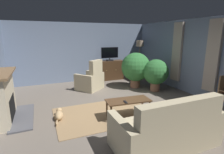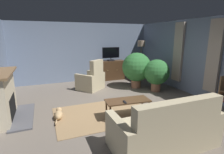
% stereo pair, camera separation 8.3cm
% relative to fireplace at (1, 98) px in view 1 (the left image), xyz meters
% --- Properties ---
extents(ground_plane, '(6.73, 7.50, 0.04)m').
position_rel_fireplace_xyz_m(ground_plane, '(2.79, -0.32, -0.60)').
color(ground_plane, '#665B51').
extents(wall_back, '(6.73, 0.10, 2.60)m').
position_rel_fireplace_xyz_m(wall_back, '(2.79, 3.18, 0.72)').
color(wall_back, slate).
rests_on(wall_back, ground_plane).
extents(wall_right_with_window, '(0.10, 7.50, 2.60)m').
position_rel_fireplace_xyz_m(wall_right_with_window, '(5.90, -0.32, 0.72)').
color(wall_right_with_window, slate).
rests_on(wall_right_with_window, ground_plane).
extents(curtain_panel_near, '(0.10, 0.44, 2.18)m').
position_rel_fireplace_xyz_m(curtain_panel_near, '(5.79, -0.98, 0.85)').
color(curtain_panel_near, '#B2A393').
extents(curtain_panel_far, '(0.10, 0.44, 2.18)m').
position_rel_fireplace_xyz_m(curtain_panel_far, '(5.79, 0.52, 0.85)').
color(curtain_panel_far, '#B2A393').
extents(rug_central, '(2.53, 1.71, 0.01)m').
position_rel_fireplace_xyz_m(rug_central, '(2.40, -0.60, -0.57)').
color(rug_central, '#8E704C').
rests_on(rug_central, ground_plane).
extents(fireplace, '(0.95, 1.58, 1.20)m').
position_rel_fireplace_xyz_m(fireplace, '(0.00, 0.00, 0.00)').
color(fireplace, '#4C4C51').
rests_on(fireplace, ground_plane).
extents(tv_cabinet, '(1.28, 0.47, 0.90)m').
position_rel_fireplace_xyz_m(tv_cabinet, '(3.95, 2.83, -0.15)').
color(tv_cabinet, black).
rests_on(tv_cabinet, ground_plane).
extents(television, '(0.82, 0.20, 0.62)m').
position_rel_fireplace_xyz_m(television, '(3.95, 2.77, 0.66)').
color(television, black).
rests_on(television, tv_cabinet).
extents(coffee_table, '(1.15, 0.57, 0.47)m').
position_rel_fireplace_xyz_m(coffee_table, '(2.90, -1.02, -0.16)').
color(coffee_table, '#4C331E').
rests_on(coffee_table, ground_plane).
extents(tv_remote, '(0.07, 0.18, 0.02)m').
position_rel_fireplace_xyz_m(tv_remote, '(2.75, -1.16, -0.10)').
color(tv_remote, black).
rests_on(tv_remote, coffee_table).
extents(sofa_floral, '(1.98, 0.93, 1.03)m').
position_rel_fireplace_xyz_m(sofa_floral, '(3.00, -2.38, -0.24)').
color(sofa_floral, tan).
rests_on(sofa_floral, ground_plane).
extents(armchair_beside_cabinet, '(1.19, 1.18, 1.16)m').
position_rel_fireplace_xyz_m(armchair_beside_cabinet, '(2.69, 1.65, -0.22)').
color(armchair_beside_cabinet, tan).
rests_on(armchair_beside_cabinet, ground_plane).
extents(potted_plant_tall_palm_by_window, '(0.94, 0.94, 1.20)m').
position_rel_fireplace_xyz_m(potted_plant_tall_palm_by_window, '(4.89, 0.55, 0.13)').
color(potted_plant_tall_palm_by_window, '#99664C').
rests_on(potted_plant_tall_palm_by_window, ground_plane).
extents(potted_plant_leafy_by_curtain, '(1.14, 1.14, 1.40)m').
position_rel_fireplace_xyz_m(potted_plant_leafy_by_curtain, '(4.43, 1.24, 0.24)').
color(potted_plant_leafy_by_curtain, '#99664C').
rests_on(potted_plant_leafy_by_curtain, ground_plane).
extents(cat, '(0.25, 0.71, 0.22)m').
position_rel_fireplace_xyz_m(cat, '(1.26, -0.42, -0.47)').
color(cat, tan).
rests_on(cat, ground_plane).
extents(floor_lamp, '(0.35, 0.35, 1.82)m').
position_rel_fireplace_xyz_m(floor_lamp, '(5.41, 2.57, 0.88)').
color(floor_lamp, '#4C4233').
rests_on(floor_lamp, ground_plane).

